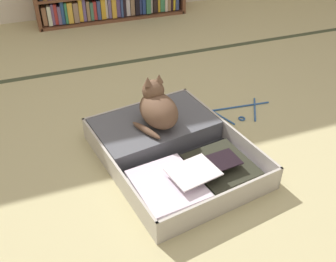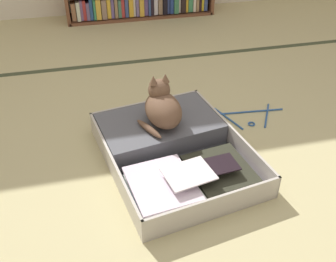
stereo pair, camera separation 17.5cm
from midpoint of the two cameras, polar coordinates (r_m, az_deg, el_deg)
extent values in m
plane|color=#C0B581|center=(1.88, -0.65, -6.21)|extent=(10.00, 10.00, 0.00)
cube|color=#3D452E|center=(2.91, -9.21, 9.65)|extent=(4.80, 0.05, 0.00)
cube|color=brown|center=(3.82, -9.46, 16.23)|extent=(1.32, 0.29, 0.02)
cube|color=#A5724E|center=(3.74, -19.14, 16.00)|extent=(0.04, 0.25, 0.15)
cube|color=silver|center=(3.72, -18.49, 16.12)|extent=(0.03, 0.25, 0.17)
cube|color=slate|center=(3.74, -18.08, 16.34)|extent=(0.02, 0.25, 0.17)
cube|color=#B73332|center=(3.74, -17.66, 16.40)|extent=(0.03, 0.25, 0.17)
cube|color=slate|center=(3.73, -17.18, 16.30)|extent=(0.03, 0.25, 0.15)
cube|color=#274A83|center=(3.73, -16.78, 16.67)|extent=(0.03, 0.25, 0.19)
cube|color=#378A5A|center=(3.73, -16.31, 16.65)|extent=(0.02, 0.25, 0.18)
cube|color=gold|center=(3.73, -15.75, 16.74)|extent=(0.04, 0.25, 0.18)
cube|color=#927761|center=(3.74, -14.97, 16.81)|extent=(0.04, 0.25, 0.17)
cube|color=yellow|center=(3.75, -14.36, 17.21)|extent=(0.03, 0.25, 0.20)
cube|color=slate|center=(3.75, -13.85, 17.26)|extent=(0.03, 0.25, 0.19)
cube|color=#957852|center=(3.75, -13.31, 17.16)|extent=(0.03, 0.25, 0.17)
cube|color=#43785F|center=(3.76, -12.82, 17.14)|extent=(0.03, 0.25, 0.16)
cube|color=#BE3736|center=(3.77, -12.37, 17.29)|extent=(0.03, 0.25, 0.16)
cube|color=#3C5086|center=(3.77, -11.83, 17.36)|extent=(0.03, 0.25, 0.16)
cube|color=gold|center=(3.77, -11.22, 17.61)|extent=(0.04, 0.25, 0.19)
cube|color=silver|center=(3.79, -10.76, 17.64)|extent=(0.02, 0.25, 0.17)
cube|color=slate|center=(3.78, -10.32, 17.76)|extent=(0.03, 0.25, 0.18)
cube|color=gold|center=(3.78, -9.72, 17.86)|extent=(0.04, 0.25, 0.19)
cube|color=#664E8A|center=(3.80, -9.13, 18.07)|extent=(0.04, 0.25, 0.20)
cube|color=#344D85|center=(3.79, -8.62, 18.06)|extent=(0.02, 0.25, 0.20)
cube|color=black|center=(3.81, -8.24, 18.00)|extent=(0.02, 0.25, 0.18)
cube|color=silver|center=(3.82, -7.74, 18.11)|extent=(0.03, 0.25, 0.18)
cube|color=#8F7256|center=(3.83, -7.08, 18.13)|extent=(0.04, 0.25, 0.17)
cube|color=black|center=(3.83, -6.38, 18.21)|extent=(0.04, 0.25, 0.17)
cube|color=#354583|center=(3.85, -5.94, 18.22)|extent=(0.02, 0.25, 0.15)
cube|color=navy|center=(3.85, -5.46, 18.45)|extent=(0.03, 0.25, 0.18)
cube|color=#3A7B52|center=(3.85, -4.79, 18.46)|extent=(0.04, 0.25, 0.18)
cube|color=beige|center=(3.88, -4.37, 18.45)|extent=(0.02, 0.25, 0.16)
cube|color=#3E895A|center=(3.90, -2.79, 18.62)|extent=(0.04, 0.25, 0.16)
cube|color=beige|center=(1.81, 1.39, -7.96)|extent=(0.70, 0.51, 0.01)
cube|color=beige|center=(1.65, 5.02, -10.65)|extent=(0.63, 0.12, 0.12)
cube|color=beige|center=(1.68, -7.93, -10.19)|extent=(0.08, 0.41, 0.12)
cube|color=beige|center=(1.92, 9.47, -3.44)|extent=(0.08, 0.41, 0.12)
cube|color=#505359|center=(1.80, 1.40, -7.73)|extent=(0.67, 0.48, 0.01)
cube|color=beige|center=(2.09, -4.40, -1.21)|extent=(0.70, 0.51, 0.01)
cube|color=beige|center=(2.21, -6.75, 2.63)|extent=(0.63, 0.12, 0.12)
cube|color=beige|center=(1.97, -12.65, -2.61)|extent=(0.08, 0.41, 0.12)
cube|color=beige|center=(2.18, 2.93, 2.42)|extent=(0.08, 0.41, 0.12)
cube|color=#505359|center=(2.08, -4.41, -0.99)|extent=(0.67, 0.48, 0.01)
cylinder|color=black|center=(1.93, -1.73, -4.08)|extent=(0.61, 0.12, 0.02)
cube|color=#172431|center=(1.74, -2.84, -9.08)|extent=(0.33, 0.36, 0.02)
cube|color=silver|center=(1.72, -2.68, -8.54)|extent=(0.32, 0.34, 0.02)
cube|color=silver|center=(1.72, -3.04, -7.87)|extent=(0.31, 0.35, 0.01)
cube|color=gray|center=(1.87, 5.33, -5.68)|extent=(0.32, 0.36, 0.01)
cube|color=silver|center=(1.84, 5.51, -5.76)|extent=(0.33, 0.37, 0.01)
cube|color=#2C2D20|center=(1.84, 5.05, -5.13)|extent=(0.31, 0.34, 0.02)
cube|color=silver|center=(1.71, 0.66, -6.12)|extent=(0.24, 0.20, 0.01)
cube|color=black|center=(1.77, 3.98, -4.81)|extent=(0.25, 0.15, 0.01)
cube|color=#585A61|center=(2.05, -4.48, 0.16)|extent=(0.66, 0.47, 0.11)
torus|color=white|center=(2.05, -2.26, 2.03)|extent=(0.10, 0.10, 0.01)
cylinder|color=black|center=(2.15, -10.87, 1.18)|extent=(0.02, 0.02, 0.11)
cylinder|color=black|center=(2.26, -2.57, 3.71)|extent=(0.02, 0.02, 0.11)
cube|color=#298C3E|center=(1.73, 9.49, -8.10)|extent=(0.03, 0.01, 0.02)
cube|color=white|center=(1.65, 6.23, -8.94)|extent=(0.03, 0.01, 0.03)
ellipsoid|color=brown|center=(1.95, -3.96, 2.93)|extent=(0.21, 0.28, 0.16)
ellipsoid|color=brown|center=(2.02, -4.75, 3.04)|extent=(0.13, 0.11, 0.09)
sphere|color=brown|center=(1.95, -4.76, 5.81)|extent=(0.11, 0.11, 0.11)
cone|color=brown|center=(1.93, -3.95, 7.62)|extent=(0.04, 0.04, 0.05)
cone|color=brown|center=(1.91, -5.64, 7.20)|extent=(0.04, 0.04, 0.05)
sphere|color=yellow|center=(1.99, -4.77, 6.69)|extent=(0.02, 0.02, 0.02)
sphere|color=yellow|center=(1.98, -5.84, 6.42)|extent=(0.02, 0.02, 0.02)
ellipsoid|color=brown|center=(1.92, -5.82, 0.02)|extent=(0.11, 0.19, 0.03)
cylinder|color=#2C589D|center=(2.36, 7.45, 3.37)|extent=(0.46, 0.05, 0.01)
cylinder|color=#2C589D|center=(2.36, 10.52, 3.07)|extent=(0.13, 0.23, 0.01)
cylinder|color=#2C589D|center=(2.28, 5.22, 2.31)|extent=(0.09, 0.24, 0.01)
torus|color=#2C589D|center=(2.27, 8.58, 1.74)|extent=(0.04, 0.04, 0.01)
camera|label=1|loc=(0.09, -92.81, -2.02)|focal=41.71mm
camera|label=2|loc=(0.09, 87.19, 2.02)|focal=41.71mm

